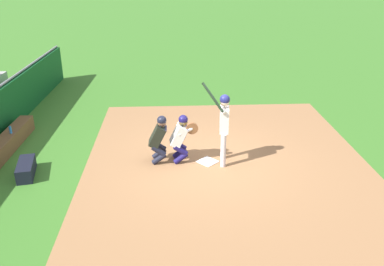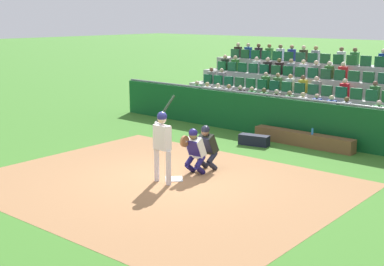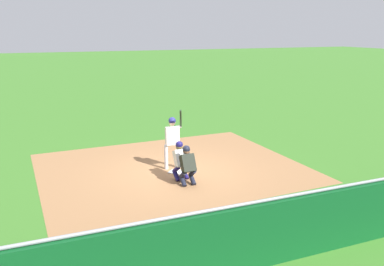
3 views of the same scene
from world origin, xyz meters
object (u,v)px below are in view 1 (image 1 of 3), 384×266
Objects in this scene: home_plate_marker at (208,161)px; home_plate_umpire at (159,137)px; catcher_crouching at (181,136)px; batter_at_plate at (224,121)px; water_bottle_on_bench at (10,130)px; dugout_bench at (5,146)px; equipment_duffel_bag at (26,169)px.

home_plate_umpire reaches higher than home_plate_marker.
home_plate_marker is at bearing 82.09° from catcher_crouching.
batter_at_plate is 5.87m from water_bottle_on_bench.
home_plate_umpire is at bearing -93.83° from batter_at_plate.
home_plate_marker is 0.20× the size of batter_at_plate.
batter_at_plate is 10.92× the size of water_bottle_on_bench.
water_bottle_on_bench is (-0.36, 0.06, 0.32)m from dugout_bench.
dugout_bench is at bearing -96.78° from home_plate_marker.
dugout_bench is (-0.57, -4.18, -0.48)m from home_plate_umpire.
batter_at_plate reaches higher than home_plate_marker.
water_bottle_on_bench reaches higher than equipment_duffel_bag.
home_plate_umpire is (0.02, -0.56, -0.02)m from catcher_crouching.
home_plate_umpire is 4.25m from dugout_bench.
equipment_duffel_bag is at bearing -83.43° from batter_at_plate.
catcher_crouching is at bearing 83.38° from dugout_bench.
home_plate_umpire is 3.31m from equipment_duffel_bag.
dugout_bench is (-0.65, -5.42, 0.20)m from home_plate_marker.
batter_at_plate is at bearing 84.16° from equipment_duffel_bag.
home_plate_umpire is at bearing -88.30° from catcher_crouching.
equipment_duffel_bag is (0.68, -3.76, -0.54)m from catcher_crouching.
home_plate_umpire is at bearing -93.61° from home_plate_marker.
catcher_crouching is 1.00× the size of home_plate_umpire.
water_bottle_on_bench is 1.88m from equipment_duffel_bag.
batter_at_plate is at bearing 86.17° from home_plate_umpire.
equipment_duffel_bag is (0.66, -3.20, -0.52)m from home_plate_umpire.
equipment_duffel_bag is (1.59, 0.92, -0.37)m from water_bottle_on_bench.
home_plate_umpire is (-0.11, -1.62, -0.45)m from batter_at_plate.
catcher_crouching reaches higher than home_plate_marker.
home_plate_umpire is at bearing 82.28° from dugout_bench.
water_bottle_on_bench reaches higher than home_plate_marker.
catcher_crouching is at bearing 91.70° from home_plate_umpire.
water_bottle_on_bench is (-0.93, -4.12, -0.16)m from home_plate_umpire.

